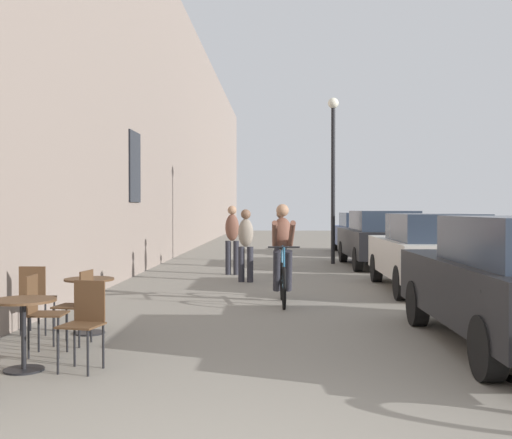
{
  "coord_description": "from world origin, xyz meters",
  "views": [
    {
      "loc": [
        0.32,
        -3.68,
        1.63
      ],
      "look_at": [
        -0.44,
        16.59,
        1.29
      ],
      "focal_mm": 44.73,
      "sensor_mm": 36.0,
      "label": 1
    }
  ],
  "objects_px": {
    "cafe_chair_near_toward_wall": "(85,318)",
    "pedestrian_mid": "(232,236)",
    "parked_car_fourth": "(361,232)",
    "street_lamp": "(333,159)",
    "parked_car_second": "(430,251)",
    "cafe_chair_mid_toward_wall": "(35,294)",
    "cafe_chair_mid_toward_street": "(78,302)",
    "parked_car_third": "(380,238)",
    "cafe_table_mid": "(89,294)",
    "cafe_chair_near_toward_street": "(41,309)",
    "cyclist_on_bicycle": "(283,256)",
    "pedestrian_near": "(246,241)",
    "pedestrian_far": "(281,236)",
    "cafe_table_near": "(24,319)"
  },
  "relations": [
    {
      "from": "cafe_chair_near_toward_wall",
      "to": "cyclist_on_bicycle",
      "type": "bearing_deg",
      "value": 66.49
    },
    {
      "from": "cafe_chair_near_toward_wall",
      "to": "pedestrian_mid",
      "type": "height_order",
      "value": "pedestrian_mid"
    },
    {
      "from": "pedestrian_mid",
      "to": "parked_car_second",
      "type": "height_order",
      "value": "pedestrian_mid"
    },
    {
      "from": "cafe_chair_mid_toward_wall",
      "to": "cafe_chair_mid_toward_street",
      "type": "bearing_deg",
      "value": -38.56
    },
    {
      "from": "cafe_table_near",
      "to": "street_lamp",
      "type": "distance_m",
      "value": 13.51
    },
    {
      "from": "cafe_table_mid",
      "to": "cyclist_on_bicycle",
      "type": "distance_m",
      "value": 3.79
    },
    {
      "from": "pedestrian_mid",
      "to": "pedestrian_far",
      "type": "height_order",
      "value": "pedestrian_mid"
    },
    {
      "from": "parked_car_second",
      "to": "parked_car_third",
      "type": "distance_m",
      "value": 5.23
    },
    {
      "from": "cafe_chair_near_toward_street",
      "to": "cafe_chair_mid_toward_wall",
      "type": "bearing_deg",
      "value": 114.01
    },
    {
      "from": "street_lamp",
      "to": "parked_car_second",
      "type": "relative_size",
      "value": 1.14
    },
    {
      "from": "cafe_table_mid",
      "to": "street_lamp",
      "type": "distance_m",
      "value": 11.72
    },
    {
      "from": "cafe_chair_near_toward_wall",
      "to": "cyclist_on_bicycle",
      "type": "height_order",
      "value": "cyclist_on_bicycle"
    },
    {
      "from": "cafe_chair_mid_toward_wall",
      "to": "parked_car_third",
      "type": "xyz_separation_m",
      "value": [
        5.97,
        9.81,
        0.3
      ]
    },
    {
      "from": "cafe_chair_near_toward_street",
      "to": "pedestrian_near",
      "type": "relative_size",
      "value": 0.55
    },
    {
      "from": "parked_car_third",
      "to": "pedestrian_near",
      "type": "bearing_deg",
      "value": -133.0
    },
    {
      "from": "parked_car_fourth",
      "to": "cafe_table_mid",
      "type": "bearing_deg",
      "value": -109.8
    },
    {
      "from": "cafe_chair_near_toward_street",
      "to": "cafe_chair_mid_toward_wall",
      "type": "xyz_separation_m",
      "value": [
        -0.52,
        1.16,
        0.0
      ]
    },
    {
      "from": "cafe_chair_near_toward_wall",
      "to": "parked_car_fourth",
      "type": "distance_m",
      "value": 17.65
    },
    {
      "from": "parked_car_second",
      "to": "cafe_table_near",
      "type": "bearing_deg",
      "value": -130.75
    },
    {
      "from": "street_lamp",
      "to": "parked_car_third",
      "type": "distance_m",
      "value": 2.78
    },
    {
      "from": "parked_car_third",
      "to": "cafe_chair_near_toward_street",
      "type": "bearing_deg",
      "value": -116.43
    },
    {
      "from": "cafe_chair_mid_toward_street",
      "to": "cafe_chair_mid_toward_wall",
      "type": "distance_m",
      "value": 0.97
    },
    {
      "from": "parked_car_third",
      "to": "pedestrian_mid",
      "type": "bearing_deg",
      "value": -150.66
    },
    {
      "from": "cafe_chair_mid_toward_wall",
      "to": "pedestrian_far",
      "type": "xyz_separation_m",
      "value": [
        3.18,
        9.26,
        0.38
      ]
    },
    {
      "from": "pedestrian_near",
      "to": "cafe_chair_near_toward_wall",
      "type": "bearing_deg",
      "value": -98.93
    },
    {
      "from": "cafe_chair_mid_toward_street",
      "to": "pedestrian_near",
      "type": "xyz_separation_m",
      "value": [
        1.65,
        6.59,
        0.39
      ]
    },
    {
      "from": "cafe_chair_near_toward_street",
      "to": "cafe_chair_mid_toward_wall",
      "type": "height_order",
      "value": "same"
    },
    {
      "from": "cafe_chair_near_toward_wall",
      "to": "parked_car_fourth",
      "type": "bearing_deg",
      "value": 73.77
    },
    {
      "from": "pedestrian_mid",
      "to": "street_lamp",
      "type": "bearing_deg",
      "value": 49.32
    },
    {
      "from": "cafe_table_mid",
      "to": "pedestrian_mid",
      "type": "relative_size",
      "value": 0.42
    },
    {
      "from": "street_lamp",
      "to": "cafe_table_mid",
      "type": "bearing_deg",
      "value": -110.75
    },
    {
      "from": "cafe_chair_near_toward_street",
      "to": "cafe_chair_near_toward_wall",
      "type": "xyz_separation_m",
      "value": [
        0.67,
        -0.6,
        0.0
      ]
    },
    {
      "from": "cafe_chair_near_toward_wall",
      "to": "cafe_chair_mid_toward_wall",
      "type": "relative_size",
      "value": 1.0
    },
    {
      "from": "cafe_chair_mid_toward_street",
      "to": "parked_car_second",
      "type": "bearing_deg",
      "value": 44.02
    },
    {
      "from": "cafe_chair_near_toward_street",
      "to": "street_lamp",
      "type": "xyz_separation_m",
      "value": [
        4.21,
        11.92,
        2.59
      ]
    },
    {
      "from": "cafe_chair_mid_toward_street",
      "to": "parked_car_third",
      "type": "xyz_separation_m",
      "value": [
        5.21,
        10.41,
        0.3
      ]
    },
    {
      "from": "cafe_chair_near_toward_wall",
      "to": "cafe_chair_mid_toward_wall",
      "type": "bearing_deg",
      "value": 124.05
    },
    {
      "from": "cafe_chair_near_toward_street",
      "to": "pedestrian_far",
      "type": "distance_m",
      "value": 10.77
    },
    {
      "from": "cafe_chair_mid_toward_wall",
      "to": "parked_car_third",
      "type": "bearing_deg",
      "value": 58.67
    },
    {
      "from": "cafe_chair_near_toward_street",
      "to": "pedestrian_mid",
      "type": "relative_size",
      "value": 0.52
    },
    {
      "from": "cafe_chair_near_toward_street",
      "to": "parked_car_third",
      "type": "xyz_separation_m",
      "value": [
        5.45,
        10.97,
        0.3
      ]
    },
    {
      "from": "cyclist_on_bicycle",
      "to": "parked_car_fourth",
      "type": "distance_m",
      "value": 12.64
    },
    {
      "from": "cafe_table_near",
      "to": "pedestrian_mid",
      "type": "xyz_separation_m",
      "value": [
        1.39,
        9.4,
        0.44
      ]
    },
    {
      "from": "cafe_chair_near_toward_wall",
      "to": "parked_car_fourth",
      "type": "xyz_separation_m",
      "value": [
        4.93,
        16.94,
        0.25
      ]
    },
    {
      "from": "cafe_table_mid",
      "to": "cafe_chair_mid_toward_wall",
      "type": "distance_m",
      "value": 0.69
    },
    {
      "from": "cyclist_on_bicycle",
      "to": "parked_car_fourth",
      "type": "relative_size",
      "value": 0.42
    },
    {
      "from": "pedestrian_mid",
      "to": "street_lamp",
      "type": "distance_m",
      "value": 4.73
    },
    {
      "from": "cafe_table_mid",
      "to": "cafe_chair_mid_toward_street",
      "type": "height_order",
      "value": "cafe_chair_mid_toward_street"
    },
    {
      "from": "parked_car_second",
      "to": "pedestrian_mid",
      "type": "bearing_deg",
      "value": 144.22
    },
    {
      "from": "pedestrian_near",
      "to": "parked_car_second",
      "type": "xyz_separation_m",
      "value": [
        3.72,
        -1.4,
        -0.12
      ]
    }
  ]
}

